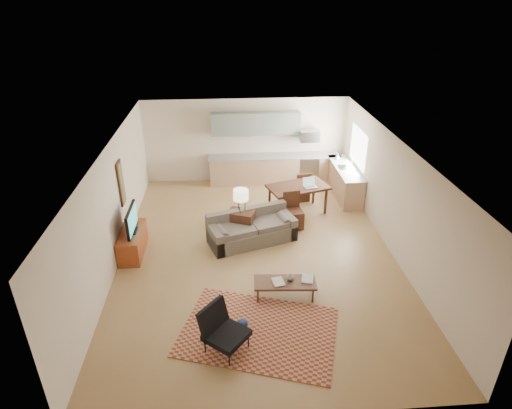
{
  "coord_description": "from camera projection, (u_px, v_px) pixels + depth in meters",
  "views": [
    {
      "loc": [
        -0.69,
        -8.72,
        5.75
      ],
      "look_at": [
        0.0,
        0.3,
        1.15
      ],
      "focal_mm": 30.0,
      "sensor_mm": 36.0,
      "label": 1
    }
  ],
  "objects": [
    {
      "name": "room",
      "position": [
        257.0,
        203.0,
        9.8
      ],
      "size": [
        9.0,
        9.0,
        9.0
      ],
      "color": "#997345",
      "rests_on": "ground"
    },
    {
      "name": "kitchen_counter_back",
      "position": [
        274.0,
        169.0,
        13.98
      ],
      "size": [
        4.26,
        0.64,
        0.92
      ],
      "primitive_type": null,
      "color": "tan",
      "rests_on": "ground"
    },
    {
      "name": "kitchen_counter_right",
      "position": [
        345.0,
        181.0,
        13.06
      ],
      "size": [
        0.64,
        2.26,
        0.92
      ],
      "primitive_type": null,
      "color": "tan",
      "rests_on": "ground"
    },
    {
      "name": "kitchen_range",
      "position": [
        308.0,
        168.0,
        14.05
      ],
      "size": [
        0.62,
        0.62,
        0.9
      ],
      "primitive_type": "cube",
      "color": "#A5A8AD",
      "rests_on": "ground"
    },
    {
      "name": "kitchen_microwave",
      "position": [
        309.0,
        136.0,
        13.57
      ],
      "size": [
        0.62,
        0.4,
        0.35
      ],
      "primitive_type": "cube",
      "color": "#A5A8AD",
      "rests_on": "room"
    },
    {
      "name": "upper_cabinets",
      "position": [
        256.0,
        123.0,
        13.39
      ],
      "size": [
        2.8,
        0.34,
        0.7
      ],
      "primitive_type": "cube",
      "color": "gray",
      "rests_on": "room"
    },
    {
      "name": "window_right",
      "position": [
        358.0,
        147.0,
        12.59
      ],
      "size": [
        0.02,
        1.4,
        1.05
      ],
      "primitive_type": "cube",
      "color": "white",
      "rests_on": "room"
    },
    {
      "name": "wall_art_left",
      "position": [
        121.0,
        183.0,
        10.29
      ],
      "size": [
        0.06,
        0.42,
        1.1
      ],
      "primitive_type": null,
      "color": "olive",
      "rests_on": "room"
    },
    {
      "name": "triptych",
      "position": [
        243.0,
        129.0,
        13.58
      ],
      "size": [
        1.7,
        0.04,
        0.5
      ],
      "primitive_type": null,
      "color": "beige",
      "rests_on": "room"
    },
    {
      "name": "rug",
      "position": [
        259.0,
        331.0,
        8.0
      ],
      "size": [
        3.28,
        2.71,
        0.02
      ],
      "primitive_type": "cube",
      "rotation": [
        0.0,
        0.0,
        -0.31
      ],
      "color": "maroon",
      "rests_on": "floor"
    },
    {
      "name": "sofa",
      "position": [
        252.0,
        228.0,
        10.69
      ],
      "size": [
        2.44,
        1.65,
        0.78
      ],
      "primitive_type": null,
      "rotation": [
        0.0,
        0.0,
        0.33
      ],
      "color": "#5F5549",
      "rests_on": "floor"
    },
    {
      "name": "coffee_table",
      "position": [
        285.0,
        289.0,
        8.83
      ],
      "size": [
        1.31,
        0.59,
        0.39
      ],
      "primitive_type": null,
      "rotation": [
        0.0,
        0.0,
        -0.06
      ],
      "color": "#4A2D1E",
      "rests_on": "floor"
    },
    {
      "name": "book_a",
      "position": [
        273.0,
        283.0,
        8.69
      ],
      "size": [
        0.32,
        0.38,
        0.03
      ],
      "primitive_type": "imported",
      "rotation": [
        0.0,
        0.0,
        0.16
      ],
      "color": "maroon",
      "rests_on": "coffee_table"
    },
    {
      "name": "book_b",
      "position": [
        302.0,
        278.0,
        8.83
      ],
      "size": [
        0.39,
        0.43,
        0.02
      ],
      "primitive_type": "imported",
      "rotation": [
        0.0,
        0.0,
        -0.25
      ],
      "color": "navy",
      "rests_on": "coffee_table"
    },
    {
      "name": "vase",
      "position": [
        290.0,
        277.0,
        8.75
      ],
      "size": [
        0.22,
        0.22,
        0.17
      ],
      "primitive_type": "imported",
      "rotation": [
        0.0,
        0.0,
        -0.17
      ],
      "color": "black",
      "rests_on": "coffee_table"
    },
    {
      "name": "armchair",
      "position": [
        226.0,
        331.0,
        7.4
      ],
      "size": [
        1.07,
        1.07,
        0.86
      ],
      "primitive_type": null,
      "rotation": [
        0.0,
        0.0,
        0.88
      ],
      "color": "black",
      "rests_on": "floor"
    },
    {
      "name": "tv_credenza",
      "position": [
        133.0,
        242.0,
        10.24
      ],
      "size": [
        0.5,
        1.31,
        0.6
      ],
      "primitive_type": null,
      "color": "maroon",
      "rests_on": "floor"
    },
    {
      "name": "tv",
      "position": [
        131.0,
        220.0,
        9.97
      ],
      "size": [
        0.1,
        1.01,
        0.6
      ],
      "primitive_type": null,
      "color": "black",
      "rests_on": "tv_credenza"
    },
    {
      "name": "console_table",
      "position": [
        241.0,
        225.0,
        10.84
      ],
      "size": [
        0.77,
        0.65,
        0.77
      ],
      "primitive_type": null,
      "rotation": [
        0.0,
        0.0,
        -0.39
      ],
      "color": "#361C11",
      "rests_on": "floor"
    },
    {
      "name": "table_lamp",
      "position": [
        241.0,
        200.0,
        10.52
      ],
      "size": [
        0.45,
        0.45,
        0.61
      ],
      "primitive_type": null,
      "rotation": [
        0.0,
        0.0,
        -0.26
      ],
      "color": "beige",
      "rests_on": "console_table"
    },
    {
      "name": "dining_table",
      "position": [
        298.0,
        199.0,
        12.06
      ],
      "size": [
        1.85,
        1.4,
        0.83
      ],
      "primitive_type": null,
      "rotation": [
        0.0,
        0.0,
        0.31
      ],
      "color": "#361C11",
      "rests_on": "floor"
    },
    {
      "name": "dining_chair_near",
      "position": [
        293.0,
        211.0,
        11.27
      ],
      "size": [
        0.54,
        0.56,
        0.98
      ],
      "primitive_type": null,
      "rotation": [
        0.0,
        0.0,
        0.16
      ],
      "color": "#361C11",
      "rests_on": "floor"
    },
    {
      "name": "dining_chair_far",
      "position": [
        301.0,
        186.0,
        12.79
      ],
      "size": [
        0.5,
        0.52,
        0.92
      ],
      "primitive_type": null,
      "rotation": [
        0.0,
        0.0,
        3.3
      ],
      "color": "#361C11",
      "rests_on": "floor"
    },
    {
      "name": "laptop",
      "position": [
        311.0,
        183.0,
        11.74
      ],
      "size": [
        0.41,
        0.34,
        0.26
      ],
      "primitive_type": null,
      "rotation": [
        0.0,
        0.0,
        0.27
      ],
      "color": "#A5A8AD",
      "rests_on": "dining_table"
    },
    {
      "name": "soap_bottle",
      "position": [
        338.0,
        157.0,
        13.39
      ],
      "size": [
        0.1,
        0.1,
        0.19
      ],
      "primitive_type": "imported",
      "rotation": [
        0.0,
        0.0,
        0.08
      ],
      "color": "beige",
      "rests_on": "kitchen_counter_right"
    }
  ]
}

